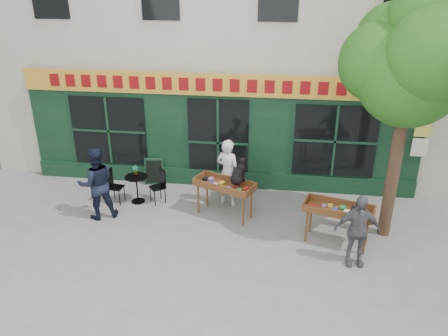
{
  "coord_description": "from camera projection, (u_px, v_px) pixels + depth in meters",
  "views": [
    {
      "loc": [
        1.76,
        -9.09,
        5.63
      ],
      "look_at": [
        0.42,
        0.5,
        1.38
      ],
      "focal_mm": 35.0,
      "sensor_mm": 36.0,
      "label": 1
    }
  ],
  "objects": [
    {
      "name": "ground",
      "position": [
        204.0,
        227.0,
        10.73
      ],
      "size": [
        80.0,
        80.0,
        0.0
      ],
      "primitive_type": "plane",
      "color": "slate",
      "rests_on": "ground"
    },
    {
      "name": "man_right",
      "position": [
        357.0,
        230.0,
        9.05
      ],
      "size": [
        0.98,
        0.47,
        1.62
      ],
      "primitive_type": "imported",
      "rotation": [
        0.0,
        0.0,
        0.08
      ],
      "color": "#535357",
      "rests_on": "ground"
    },
    {
      "name": "man_left",
      "position": [
        97.0,
        183.0,
        10.81
      ],
      "size": [
        1.14,
        1.07,
        1.87
      ],
      "primitive_type": "imported",
      "rotation": [
        0.0,
        0.0,
        3.66
      ],
      "color": "black",
      "rests_on": "ground"
    },
    {
      "name": "book_cart_center",
      "position": [
        224.0,
        187.0,
        10.91
      ],
      "size": [
        1.62,
        1.13,
        0.99
      ],
      "rotation": [
        0.0,
        0.0,
        -0.38
      ],
      "color": "brown",
      "rests_on": "ground"
    },
    {
      "name": "bistro_chair_left",
      "position": [
        113.0,
        183.0,
        11.69
      ],
      "size": [
        0.4,
        0.39,
        0.95
      ],
      "rotation": [
        0.0,
        0.0,
        1.47
      ],
      "color": "black",
      "rests_on": "ground"
    },
    {
      "name": "bistro_table",
      "position": [
        137.0,
        184.0,
        11.7
      ],
      "size": [
        0.6,
        0.6,
        0.76
      ],
      "color": "black",
      "rests_on": "ground"
    },
    {
      "name": "woman",
      "position": [
        228.0,
        173.0,
        11.46
      ],
      "size": [
        0.79,
        0.66,
        1.84
      ],
      "primitive_type": "imported",
      "rotation": [
        0.0,
        0.0,
        2.76
      ],
      "color": "silver",
      "rests_on": "ground"
    },
    {
      "name": "book_cart_right",
      "position": [
        339.0,
        211.0,
        9.76
      ],
      "size": [
        1.61,
        0.99,
        0.99
      ],
      "rotation": [
        0.0,
        0.0,
        -0.27
      ],
      "color": "brown",
      "rests_on": "ground"
    },
    {
      "name": "bistro_chair_right",
      "position": [
        160.0,
        183.0,
        11.71
      ],
      "size": [
        0.51,
        0.51,
        0.95
      ],
      "rotation": [
        0.0,
        0.0,
        -0.88
      ],
      "color": "black",
      "rests_on": "ground"
    },
    {
      "name": "chalkboard",
      "position": [
        154.0,
        171.0,
        12.8
      ],
      "size": [
        0.58,
        0.26,
        0.79
      ],
      "rotation": [
        0.0,
        0.0,
        0.13
      ],
      "color": "black",
      "rests_on": "ground"
    },
    {
      "name": "dog",
      "position": [
        238.0,
        171.0,
        10.63
      ],
      "size": [
        0.54,
        0.68,
        0.6
      ],
      "primitive_type": null,
      "rotation": [
        0.0,
        0.0,
        -0.38
      ],
      "color": "black",
      "rests_on": "book_cart_center"
    },
    {
      "name": "potted_plant",
      "position": [
        136.0,
        171.0,
        11.55
      ],
      "size": [
        0.18,
        0.14,
        0.31
      ],
      "primitive_type": "imported",
      "rotation": [
        0.0,
        0.0,
        0.17
      ],
      "color": "gray",
      "rests_on": "bistro_table"
    },
    {
      "name": "street_tree",
      "position": [
        414.0,
        59.0,
        8.85
      ],
      "size": [
        3.05,
        2.9,
        5.6
      ],
      "color": "#382619",
      "rests_on": "ground"
    }
  ]
}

